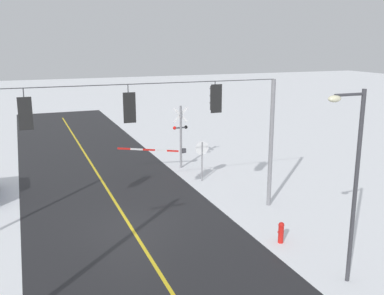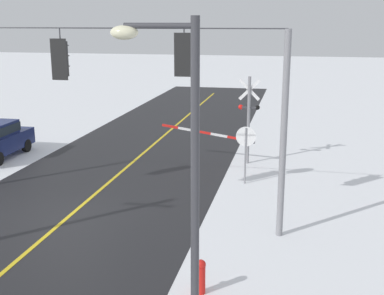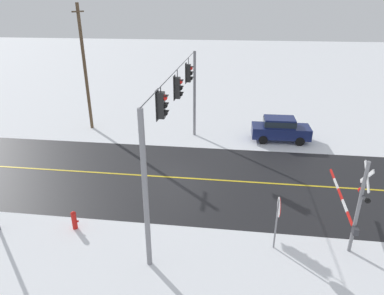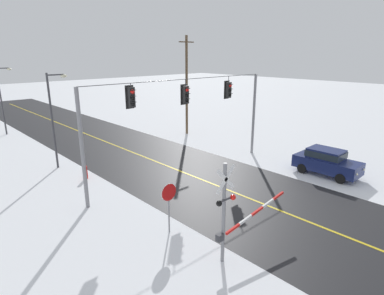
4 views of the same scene
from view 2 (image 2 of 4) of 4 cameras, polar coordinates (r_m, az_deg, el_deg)
The scene contains 6 objects.
ground_plane at distance 17.51m, azimuth -13.89°, elevation -7.70°, with size 160.00×160.00×0.00m, color white.
signal_span at distance 16.42m, azimuth -14.64°, elevation 6.22°, with size 14.20×0.47×6.22m.
stop_sign at distance 20.05m, azimuth 6.13°, elevation 0.60°, with size 0.80×0.09×2.35m.
railroad_crossing at distance 22.97m, azimuth 5.48°, elevation 3.11°, with size 4.55×0.31×4.00m.
streetlamp_near at distance 8.01m, azimuth -1.14°, elevation -4.01°, with size 1.39×0.28×6.50m.
fire_hydrant at distance 12.45m, azimuth 1.02°, elevation -14.35°, with size 0.24×0.31×0.88m.
Camera 2 is at (-7.30, 14.56, 6.43)m, focal length 46.92 mm.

